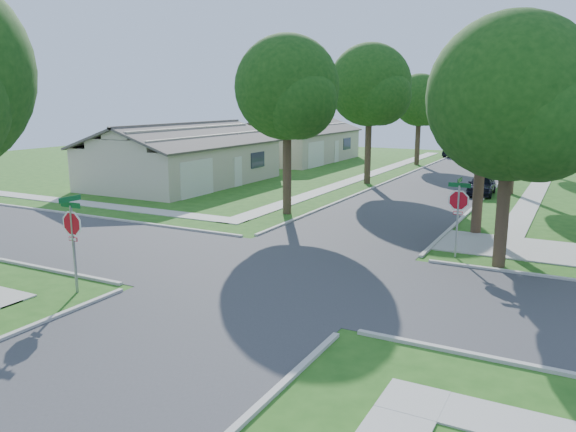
% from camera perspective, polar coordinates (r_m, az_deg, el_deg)
% --- Properties ---
extents(ground, '(100.00, 100.00, 0.00)m').
position_cam_1_polar(ground, '(19.15, -0.28, -5.80)').
color(ground, '#225316').
rests_on(ground, ground).
extents(road_ns, '(7.00, 100.00, 0.02)m').
position_cam_1_polar(road_ns, '(19.15, -0.28, -5.78)').
color(road_ns, '#333335').
rests_on(road_ns, ground).
extents(sidewalk_ne, '(1.20, 40.00, 0.04)m').
position_cam_1_polar(sidewalk_ne, '(42.57, 24.21, 2.95)').
color(sidewalk_ne, '#9E9B91').
rests_on(sidewalk_ne, ground).
extents(sidewalk_nw, '(1.20, 40.00, 0.04)m').
position_cam_1_polar(sidewalk_nw, '(44.97, 8.52, 4.27)').
color(sidewalk_nw, '#9E9B91').
rests_on(sidewalk_nw, ground).
extents(driveway, '(8.80, 3.60, 0.05)m').
position_cam_1_polar(driveway, '(23.92, 25.31, -3.31)').
color(driveway, '#9E9B91').
rests_on(driveway, ground).
extents(stop_sign_sw, '(1.05, 0.80, 2.98)m').
position_cam_1_polar(stop_sign_sw, '(17.92, -21.07, -1.11)').
color(stop_sign_sw, gray).
rests_on(stop_sign_sw, ground).
extents(stop_sign_ne, '(1.05, 0.80, 2.98)m').
position_cam_1_polar(stop_sign_ne, '(21.50, 16.92, 1.21)').
color(stop_sign_ne, gray).
rests_on(stop_sign_ne, ground).
extents(tree_e_near, '(4.97, 4.80, 8.28)m').
position_cam_1_polar(tree_e_near, '(25.41, 19.45, 10.80)').
color(tree_e_near, '#38281C').
rests_on(tree_e_near, ground).
extents(tree_e_mid, '(5.59, 5.40, 9.21)m').
position_cam_1_polar(tree_e_mid, '(37.32, 22.38, 11.62)').
color(tree_e_mid, '#38281C').
rests_on(tree_e_mid, ground).
extents(tree_e_far, '(5.17, 5.00, 8.72)m').
position_cam_1_polar(tree_e_far, '(50.26, 23.89, 11.00)').
color(tree_e_far, '#38281C').
rests_on(tree_e_far, ground).
extents(tree_w_near, '(5.38, 5.20, 8.97)m').
position_cam_1_polar(tree_w_near, '(28.40, 0.01, 12.44)').
color(tree_w_near, '#38281C').
rests_on(tree_w_near, ground).
extents(tree_w_mid, '(5.80, 5.60, 9.56)m').
position_cam_1_polar(tree_w_mid, '(39.41, 8.39, 12.67)').
color(tree_w_mid, '#38281C').
rests_on(tree_w_mid, ground).
extents(tree_w_far, '(4.76, 4.60, 8.04)m').
position_cam_1_polar(tree_w_far, '(51.84, 13.26, 11.15)').
color(tree_w_far, '#38281C').
rests_on(tree_w_far, ground).
extents(tree_ne_corner, '(5.80, 5.60, 8.66)m').
position_cam_1_polar(tree_ne_corner, '(20.44, 21.89, 10.41)').
color(tree_ne_corner, '#38281C').
rests_on(tree_ne_corner, ground).
extents(house_nw_near, '(8.42, 13.60, 4.23)m').
position_cam_1_polar(house_nw_near, '(39.88, -10.50, 5.43)').
color(house_nw_near, '#B7A891').
rests_on(house_nw_near, ground).
extents(house_nw_far, '(8.42, 13.60, 4.23)m').
position_cam_1_polar(house_nw_far, '(54.20, 0.74, 7.25)').
color(house_nw_far, '#B7A891').
rests_on(house_nw_far, ground).
extents(car_curb_east, '(1.64, 3.74, 1.25)m').
position_cam_1_polar(car_curb_east, '(36.59, 19.07, 3.02)').
color(car_curb_east, black).
rests_on(car_curb_east, ground).
extents(car_curb_west, '(2.15, 4.17, 1.16)m').
position_cam_1_polar(car_curb_west, '(60.51, 16.57, 6.34)').
color(car_curb_west, black).
rests_on(car_curb_west, ground).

